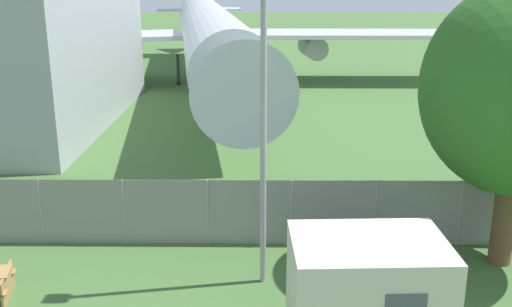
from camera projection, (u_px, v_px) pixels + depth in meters
The scene contains 4 objects.
perimeter_fence at pixel (208, 212), 18.17m from camera, with size 56.07×0.07×2.08m.
airplane at pixel (208, 31), 42.14m from camera, with size 38.75×47.07×11.51m.
portable_cabin at pixel (367, 294), 13.15m from camera, with size 3.45×2.57×2.53m.
light_mast at pixel (264, 99), 14.77m from camera, with size 0.44×0.44×8.31m.
Camera 1 is at (1.63, -6.48, 8.05)m, focal length 42.00 mm.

